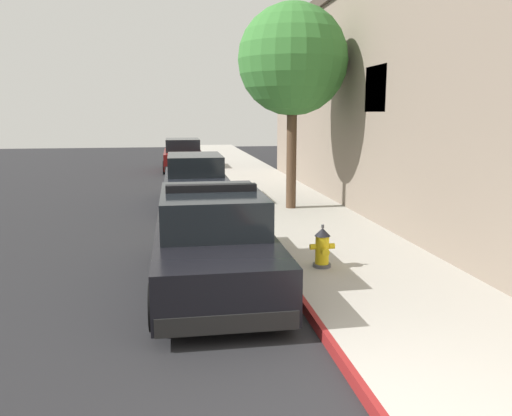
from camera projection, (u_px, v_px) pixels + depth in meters
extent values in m
cube|color=#232326|center=(75.00, 226.00, 13.46)|extent=(28.20, 60.00, 0.20)
cube|color=#ADA89E|center=(296.00, 212.00, 14.37)|extent=(3.01, 60.00, 0.16)
cube|color=maroon|center=(242.00, 214.00, 14.12)|extent=(0.08, 60.00, 0.16)
cube|color=gray|center=(471.00, 102.00, 12.77)|extent=(5.09, 23.73, 6.19)
cube|color=black|center=(376.00, 89.00, 12.33)|extent=(0.06, 1.30, 1.10)
cube|color=black|center=(307.00, 97.00, 18.78)|extent=(0.06, 1.30, 1.10)
cube|color=black|center=(213.00, 251.00, 8.43)|extent=(1.84, 4.80, 0.76)
cube|color=black|center=(211.00, 209.00, 8.45)|extent=(1.64, 2.50, 0.60)
cube|color=black|center=(228.00, 322.00, 6.21)|extent=(1.76, 0.16, 0.24)
cube|color=black|center=(205.00, 234.00, 10.75)|extent=(1.76, 0.16, 0.24)
cylinder|color=black|center=(163.00, 243.00, 10.00)|extent=(0.22, 0.64, 0.64)
cylinder|color=black|center=(249.00, 239.00, 10.26)|extent=(0.22, 0.64, 0.64)
cylinder|color=black|center=(157.00, 307.00, 6.70)|extent=(0.22, 0.64, 0.64)
cylinder|color=black|center=(285.00, 299.00, 6.96)|extent=(0.22, 0.64, 0.64)
cube|color=black|center=(211.00, 188.00, 8.34)|extent=(1.48, 0.20, 0.12)
cube|color=red|center=(190.00, 188.00, 8.28)|extent=(0.44, 0.18, 0.11)
cube|color=#1E33E0|center=(233.00, 188.00, 8.39)|extent=(0.44, 0.18, 0.11)
cube|color=black|center=(195.00, 187.00, 15.83)|extent=(1.84, 4.80, 0.76)
cube|color=black|center=(195.00, 164.00, 15.85)|extent=(1.64, 2.50, 0.60)
cube|color=black|center=(199.00, 208.00, 13.61)|extent=(1.76, 0.16, 0.24)
cube|color=black|center=(193.00, 185.00, 18.15)|extent=(1.76, 0.16, 0.24)
cylinder|color=black|center=(168.00, 188.00, 17.40)|extent=(0.22, 0.64, 0.64)
cylinder|color=black|center=(218.00, 187.00, 17.66)|extent=(0.22, 0.64, 0.64)
cylinder|color=black|center=(167.00, 205.00, 14.10)|extent=(0.22, 0.64, 0.64)
cylinder|color=black|center=(229.00, 203.00, 14.36)|extent=(0.22, 0.64, 0.64)
cube|color=maroon|center=(183.00, 159.00, 25.52)|extent=(1.84, 4.80, 0.76)
cube|color=black|center=(183.00, 145.00, 25.54)|extent=(1.64, 2.50, 0.60)
cube|color=black|center=(184.00, 169.00, 23.30)|extent=(1.76, 0.16, 0.24)
cube|color=black|center=(182.00, 160.00, 27.84)|extent=(1.76, 0.16, 0.24)
cylinder|color=black|center=(166.00, 161.00, 27.09)|extent=(0.22, 0.64, 0.64)
cylinder|color=black|center=(199.00, 160.00, 27.36)|extent=(0.22, 0.64, 0.64)
cylinder|color=black|center=(165.00, 168.00, 23.79)|extent=(0.22, 0.64, 0.64)
cylinder|color=black|center=(202.00, 167.00, 24.06)|extent=(0.22, 0.64, 0.64)
cylinder|color=#4C4C51|center=(322.00, 265.00, 8.99)|extent=(0.32, 0.32, 0.06)
cylinder|color=yellow|center=(322.00, 250.00, 8.93)|extent=(0.24, 0.24, 0.50)
cone|color=black|center=(323.00, 232.00, 8.88)|extent=(0.28, 0.28, 0.14)
cylinder|color=#4C4C51|center=(323.00, 226.00, 8.86)|extent=(0.05, 0.05, 0.06)
cylinder|color=yellow|center=(313.00, 247.00, 8.90)|extent=(0.10, 0.10, 0.10)
cylinder|color=yellow|center=(332.00, 246.00, 8.95)|extent=(0.10, 0.10, 0.10)
cylinder|color=yellow|center=(325.00, 252.00, 8.76)|extent=(0.13, 0.12, 0.13)
cylinder|color=brown|center=(291.00, 154.00, 14.33)|extent=(0.28, 0.28, 3.04)
sphere|color=#387A33|center=(293.00, 60.00, 13.86)|extent=(3.01, 3.01, 3.01)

